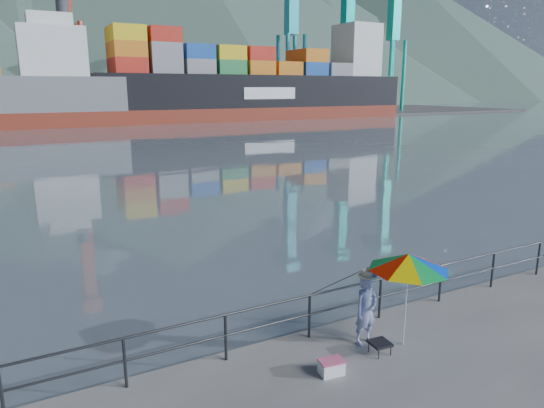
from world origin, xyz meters
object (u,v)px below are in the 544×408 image
(cooler_bag, at_px, (331,368))
(beach_umbrella, at_px, (409,262))
(fisherman, at_px, (366,310))
(container_ship, at_px, (266,85))

(cooler_bag, bearing_deg, beach_umbrella, 13.51)
(fisherman, xyz_separation_m, beach_umbrella, (0.70, -0.45, 1.13))
(beach_umbrella, bearing_deg, fisherman, 147.46)
(beach_umbrella, distance_m, container_ship, 82.42)
(beach_umbrella, xyz_separation_m, cooler_bag, (-2.02, -0.20, -1.77))
(fisherman, relative_size, container_ship, 0.03)
(fisherman, bearing_deg, container_ship, 59.89)
(beach_umbrella, height_order, cooler_bag, beach_umbrella)
(container_ship, bearing_deg, fisherman, -115.64)
(fisherman, bearing_deg, beach_umbrella, -37.01)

